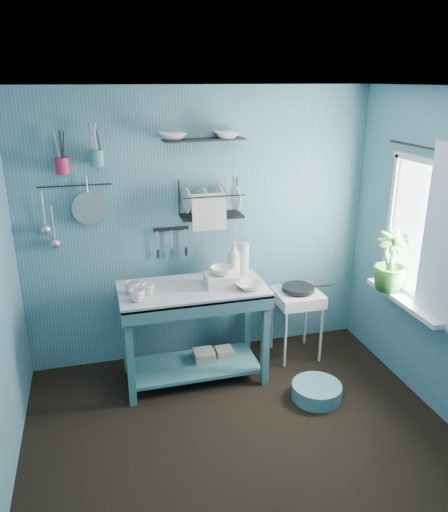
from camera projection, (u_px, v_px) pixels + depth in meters
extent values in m
plane|color=black|center=(248.00, 450.00, 3.62)|extent=(3.20, 3.20, 0.00)
plane|color=silver|center=(255.00, 87.00, 2.78)|extent=(3.20, 3.20, 0.00)
plane|color=#3E6C7F|center=(200.00, 228.00, 4.57)|extent=(3.20, 0.00, 3.20)
plane|color=#3E6C7F|center=(376.00, 451.00, 1.84)|extent=(3.20, 0.00, 3.20)
cube|color=#34676E|center=(194.00, 333.00, 4.36)|extent=(1.26, 0.65, 0.88)
imported|color=silver|center=(137.00, 295.00, 3.94)|extent=(0.12, 0.12, 0.10)
imported|color=silver|center=(148.00, 289.00, 4.05)|extent=(0.14, 0.14, 0.09)
imported|color=silver|center=(133.00, 288.00, 4.08)|extent=(0.17, 0.17, 0.10)
cube|color=beige|center=(222.00, 280.00, 4.24)|extent=(0.28, 0.22, 0.10)
imported|color=silver|center=(222.00, 271.00, 4.21)|extent=(0.20, 0.19, 0.06)
imported|color=beige|center=(234.00, 258.00, 4.45)|extent=(0.12, 0.12, 0.30)
cylinder|color=#B0BDC4|center=(244.00, 258.00, 4.49)|extent=(0.09, 0.09, 0.28)
imported|color=silver|center=(249.00, 285.00, 4.18)|extent=(0.22, 0.22, 0.05)
cube|color=silver|center=(296.00, 324.00, 4.77)|extent=(0.48, 0.48, 0.67)
cylinder|color=black|center=(298.00, 288.00, 4.65)|extent=(0.30, 0.30, 0.03)
cube|color=black|center=(171.00, 229.00, 4.46)|extent=(0.32, 0.02, 0.03)
cube|color=black|center=(211.00, 199.00, 4.37)|extent=(0.57, 0.29, 0.32)
cube|color=black|center=(204.00, 140.00, 4.21)|extent=(0.71, 0.24, 0.01)
imported|color=silver|center=(173.00, 143.00, 4.15)|extent=(0.24, 0.24, 0.06)
imported|color=silver|center=(227.00, 137.00, 4.25)|extent=(0.26, 0.26, 0.06)
cylinder|color=#A31E3A|center=(62.00, 166.00, 4.00)|extent=(0.11, 0.11, 0.13)
cylinder|color=#3A7779|center=(97.00, 158.00, 4.05)|extent=(0.11, 0.11, 0.13)
cylinder|color=#AAACB3|center=(89.00, 208.00, 4.20)|extent=(0.28, 0.03, 0.28)
cylinder|color=#AAACB3|center=(43.00, 209.00, 4.11)|extent=(0.01, 0.01, 0.30)
cylinder|color=#AAACB3|center=(53.00, 223.00, 4.17)|extent=(0.01, 0.01, 0.30)
cylinder|color=black|center=(75.00, 186.00, 4.13)|extent=(0.60, 0.01, 0.01)
plane|color=white|center=(424.00, 232.00, 3.95)|extent=(0.00, 1.10, 1.10)
cube|color=silver|center=(405.00, 301.00, 4.13)|extent=(0.16, 0.95, 0.04)
plane|color=white|center=(443.00, 237.00, 3.64)|extent=(0.00, 1.35, 1.35)
cylinder|color=black|center=(430.00, 149.00, 3.72)|extent=(0.02, 1.05, 0.02)
imported|color=#2B6A2A|center=(391.00, 261.00, 4.21)|extent=(0.37, 0.37, 0.52)
cube|color=gray|center=(204.00, 362.00, 4.54)|extent=(0.18, 0.18, 0.22)
cube|color=gray|center=(224.00, 358.00, 4.62)|extent=(0.15, 0.15, 0.20)
cylinder|color=teal|center=(317.00, 391.00, 4.19)|extent=(0.42, 0.42, 0.13)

